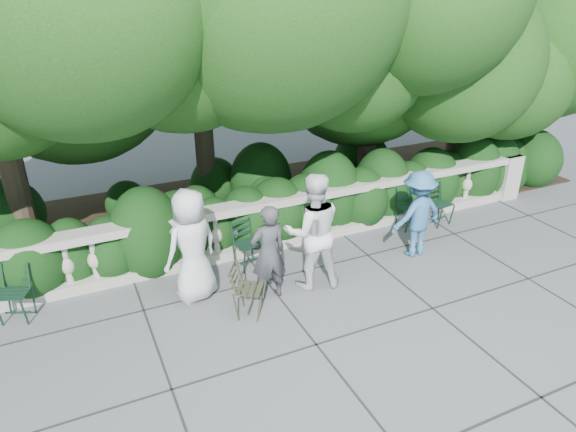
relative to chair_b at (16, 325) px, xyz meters
name	(u,v)px	position (x,y,z in m)	size (l,w,h in m)	color
ground	(315,298)	(4.25, -1.23, 0.00)	(90.00, 90.00, 0.00)	#505158
balustrade	(269,225)	(4.25, 0.57, 0.49)	(12.00, 0.44, 1.00)	#9E998E
shrub_hedge	(247,222)	(4.25, 1.77, 0.00)	(15.00, 2.60, 1.70)	black
tree_canopy	(271,14)	(4.94, 1.97, 3.96)	(15.04, 6.52, 6.78)	#3F3023
chair_b	(16,325)	(0.00, 0.00, 0.00)	(0.44, 0.48, 0.84)	black
chair_c	(253,270)	(3.68, -0.02, 0.00)	(0.44, 0.48, 0.84)	black
chair_d	(413,231)	(7.09, 0.03, 0.00)	(0.44, 0.48, 0.84)	black
chair_e	(443,226)	(7.78, -0.07, 0.00)	(0.44, 0.48, 0.84)	black
chair_weathered	(260,315)	(3.30, -1.26, 0.00)	(0.44, 0.48, 0.84)	black
person_businessman	(192,246)	(2.58, -0.39, 0.91)	(0.88, 0.58, 1.81)	silver
person_woman_grey	(268,253)	(3.62, -0.87, 0.78)	(0.57, 0.37, 1.57)	#38383D
person_casual_man	(313,231)	(4.39, -0.83, 0.96)	(0.94, 0.73, 1.93)	white
person_older_blue	(417,214)	(6.53, -0.71, 0.79)	(1.03, 0.59, 1.59)	#316494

